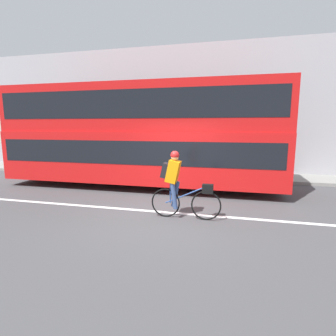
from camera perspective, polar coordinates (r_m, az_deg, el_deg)
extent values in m
plane|color=#424244|center=(6.83, -1.41, -10.34)|extent=(80.00, 80.00, 0.00)
cube|color=silver|center=(7.08, -0.82, -9.57)|extent=(50.00, 0.14, 0.01)
cube|color=gray|center=(12.07, 5.37, -1.42)|extent=(60.00, 1.86, 0.13)
cube|color=#9E9EA3|center=(12.96, 6.28, 12.40)|extent=(60.00, 0.30, 6.03)
cylinder|color=black|center=(9.46, 12.48, -2.01)|extent=(0.96, 0.30, 0.96)
cylinder|color=black|center=(11.43, -20.84, -0.48)|extent=(0.96, 0.30, 0.96)
cube|color=red|center=(9.91, -5.87, 2.78)|extent=(10.13, 2.45, 1.79)
cube|color=black|center=(9.88, -5.89, 4.02)|extent=(9.73, 2.47, 0.79)
cube|color=red|center=(9.86, -6.04, 12.74)|extent=(10.13, 2.35, 1.64)
cube|color=black|center=(9.87, -6.04, 13.21)|extent=(9.73, 2.37, 0.92)
torus|color=black|center=(6.48, 8.28, -8.09)|extent=(0.73, 0.04, 0.73)
torus|color=black|center=(6.64, -0.52, -7.56)|extent=(0.73, 0.04, 0.73)
cylinder|color=#2D4C8C|center=(6.48, 3.85, -5.85)|extent=(1.03, 0.03, 0.50)
cylinder|color=#2D4C8C|center=(6.54, 0.52, -5.36)|extent=(0.03, 0.03, 0.54)
cube|color=black|center=(6.37, 8.64, -4.52)|extent=(0.26, 0.16, 0.22)
cube|color=orange|center=(6.41, 1.13, -0.72)|extent=(0.37, 0.32, 0.58)
cube|color=black|center=(6.45, -0.60, -0.47)|extent=(0.21, 0.26, 0.38)
cylinder|color=#384C7A|center=(6.62, 1.63, -5.69)|extent=(0.22, 0.11, 0.66)
cylinder|color=#384C7A|center=(6.45, 1.29, -6.09)|extent=(0.20, 0.11, 0.66)
sphere|color=tan|center=(6.35, 1.50, 2.42)|extent=(0.19, 0.19, 0.19)
sphere|color=red|center=(6.35, 1.50, 2.81)|extent=(0.21, 0.21, 0.21)
cylinder|color=#515156|center=(13.03, -12.00, 1.81)|extent=(0.45, 0.45, 1.04)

